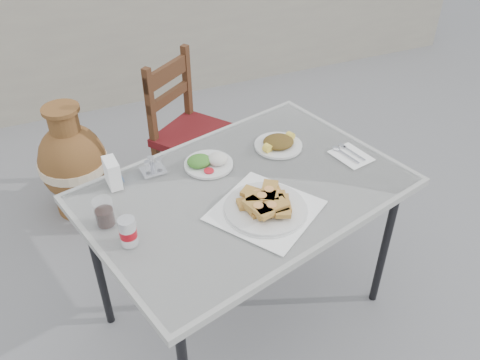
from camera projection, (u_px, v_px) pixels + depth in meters
name	position (u px, v px, depth m)	size (l,w,h in m)	color
ground	(266.00, 316.00, 2.47)	(80.00, 80.00, 0.00)	slate
cafe_table	(246.00, 197.00, 2.08)	(1.44, 1.16, 0.77)	black
pide_plate	(266.00, 204.00, 1.90)	(0.49, 0.49, 0.07)	white
salad_rice_plate	(208.00, 162.00, 2.15)	(0.21, 0.21, 0.05)	silver
salad_chopped_plate	(278.00, 143.00, 2.26)	(0.21, 0.21, 0.05)	silver
soda_can	(128.00, 232.00, 1.75)	(0.06, 0.06, 0.11)	silver
cola_glass	(104.00, 214.00, 1.84)	(0.07, 0.07, 0.11)	white
napkin_holder	(112.00, 173.00, 2.02)	(0.07, 0.10, 0.12)	white
condiment_caddy	(153.00, 167.00, 2.11)	(0.10, 0.08, 0.07)	silver
cutlery_napkin	(349.00, 154.00, 2.22)	(0.16, 0.19, 0.01)	white
chair	(191.00, 132.00, 2.93)	(0.56, 0.56, 0.91)	#3B2310
terracotta_urn	(73.00, 164.00, 2.94)	(0.40, 0.40, 0.69)	brown
back_wall	(130.00, 25.00, 3.94)	(6.00, 0.25, 1.20)	#A09A85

